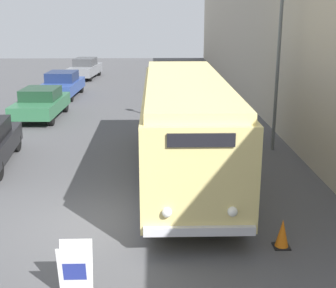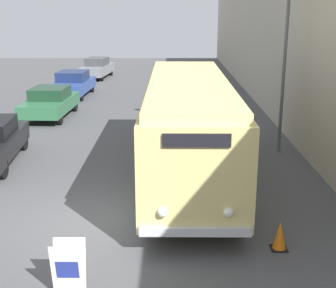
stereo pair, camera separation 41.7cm
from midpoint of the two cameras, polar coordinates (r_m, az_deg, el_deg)
name	(u,v)px [view 2 (the right image)]	position (r m, az deg, el deg)	size (l,w,h in m)	color
ground_plane	(97,224)	(11.87, -7.59, -9.66)	(80.00, 80.00, 0.00)	#4C4C4F
building_wall_right	(286,48)	(21.25, 14.72, 11.28)	(0.30, 60.00, 7.02)	#B2A893
vintage_bus	(188,122)	(14.47, 3.30, 2.64)	(2.51, 10.19, 3.10)	black
sign_board	(69,269)	(9.11, -10.70, -14.73)	(0.60, 0.40, 1.06)	gray
streetlamp	(288,17)	(17.38, 15.06, 14.77)	(0.36, 0.36, 7.71)	#595E60
parked_car_mid	(50,102)	(23.51, -13.70, 4.99)	(2.09, 4.38, 1.46)	black
parked_car_far	(73,84)	(29.01, -11.13, 7.23)	(2.13, 4.45, 1.50)	black
parked_car_distant	(97,68)	(36.51, -8.31, 9.17)	(2.15, 4.53, 1.51)	black
traffic_cone	(280,236)	(10.85, 14.55, -10.76)	(0.36, 0.36, 0.67)	black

